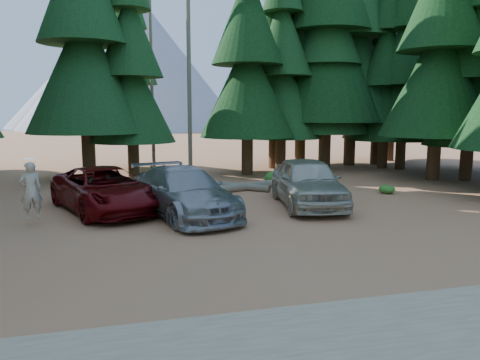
{
  "coord_description": "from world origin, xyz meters",
  "views": [
    {
      "loc": [
        -3.28,
        -12.55,
        3.64
      ],
      "look_at": [
        0.78,
        2.97,
        1.25
      ],
      "focal_mm": 35.0,
      "sensor_mm": 36.0,
      "label": 1
    }
  ],
  "objects": [
    {
      "name": "ground",
      "position": [
        0.0,
        0.0,
        0.0
      ],
      "size": [
        160.0,
        160.0,
        0.0
      ],
      "primitive_type": "plane",
      "color": "#B7724D",
      "rests_on": "ground"
    },
    {
      "name": "gravel_strip",
      "position": [
        0.0,
        -6.5,
        0.01
      ],
      "size": [
        26.0,
        3.5,
        0.01
      ],
      "primitive_type": "cube",
      "color": "gray",
      "rests_on": "ground"
    },
    {
      "name": "forest_belt_north",
      "position": [
        0.0,
        15.0,
        0.0
      ],
      "size": [
        36.0,
        7.0,
        22.0
      ],
      "primitive_type": null,
      "color": "black",
      "rests_on": "ground"
    },
    {
      "name": "snag_front",
      "position": [
        0.8,
        14.5,
        6.0
      ],
      "size": [
        0.24,
        0.24,
        12.0
      ],
      "primitive_type": "cylinder",
      "color": "#686253",
      "rests_on": "ground"
    },
    {
      "name": "snag_back",
      "position": [
        -1.2,
        16.0,
        5.0
      ],
      "size": [
        0.2,
        0.2,
        10.0
      ],
      "primitive_type": "cylinder",
      "color": "#686253",
      "rests_on": "ground"
    },
    {
      "name": "mountain_peak",
      "position": [
        -2.59,
        88.23,
        12.71
      ],
      "size": [
        48.0,
        50.0,
        28.0
      ],
      "color": "#97999F",
      "rests_on": "ground"
    },
    {
      "name": "red_pickup",
      "position": [
        -3.8,
        4.88,
        0.8
      ],
      "size": [
        4.5,
        6.33,
        1.6
      ],
      "primitive_type": "imported",
      "rotation": [
        0.0,
        0.0,
        0.36
      ],
      "color": "#5F080B",
      "rests_on": "ground"
    },
    {
      "name": "silver_minivan_center",
      "position": [
        -1.12,
        3.38,
        0.84
      ],
      "size": [
        3.75,
        6.19,
        1.68
      ],
      "primitive_type": "imported",
      "rotation": [
        0.0,
        0.0,
        0.26
      ],
      "color": "#989A9F",
      "rests_on": "ground"
    },
    {
      "name": "silver_minivan_right",
      "position": [
        3.7,
        3.9,
        0.93
      ],
      "size": [
        3.05,
        5.75,
        1.86
      ],
      "primitive_type": "imported",
      "rotation": [
        0.0,
        0.0,
        -0.16
      ],
      "color": "#BBB7A6",
      "rests_on": "ground"
    },
    {
      "name": "frisbee_player",
      "position": [
        -6.0,
        3.2,
        1.14
      ],
      "size": [
        0.78,
        0.63,
        1.94
      ],
      "rotation": [
        0.0,
        0.0,
        3.45
      ],
      "color": "beige",
      "rests_on": "ground"
    },
    {
      "name": "log_left",
      "position": [
        -1.77,
        10.5,
        0.13
      ],
      "size": [
        3.73,
        1.05,
        0.27
      ],
      "primitive_type": "cylinder",
      "rotation": [
        0.0,
        1.57,
        -0.21
      ],
      "color": "#686253",
      "rests_on": "ground"
    },
    {
      "name": "log_mid",
      "position": [
        1.85,
        8.39,
        0.16
      ],
      "size": [
        2.96,
        2.84,
        0.31
      ],
      "primitive_type": "cylinder",
      "rotation": [
        0.0,
        1.57,
        -0.76
      ],
      "color": "#686253",
      "rests_on": "ground"
    },
    {
      "name": "log_right",
      "position": [
        1.6,
        7.58,
        0.18
      ],
      "size": [
        5.34,
        2.38,
        0.36
      ],
      "primitive_type": "cylinder",
      "rotation": [
        0.0,
        1.57,
        0.38
      ],
      "color": "#686253",
      "rests_on": "ground"
    },
    {
      "name": "shrub_far_left",
      "position": [
        -3.99,
        7.08,
        0.31
      ],
      "size": [
        1.12,
        1.12,
        0.62
      ],
      "primitive_type": "ellipsoid",
      "color": "#246F21",
      "rests_on": "ground"
    },
    {
      "name": "shrub_left",
      "position": [
        -5.35,
        10.0,
        0.25
      ],
      "size": [
        0.89,
        0.89,
        0.49
      ],
      "primitive_type": "ellipsoid",
      "color": "#246F21",
      "rests_on": "ground"
    },
    {
      "name": "shrub_center_left",
      "position": [
        -0.9,
        6.81,
        0.22
      ],
      "size": [
        0.8,
        0.8,
        0.44
      ],
      "primitive_type": "ellipsoid",
      "color": "#246F21",
      "rests_on": "ground"
    },
    {
      "name": "shrub_center_right",
      "position": [
        -1.34,
        8.58,
        0.26
      ],
      "size": [
        0.95,
        0.95,
        0.52
      ],
      "primitive_type": "ellipsoid",
      "color": "#246F21",
      "rests_on": "ground"
    },
    {
      "name": "shrub_right",
      "position": [
        4.77,
        10.0,
        0.23
      ],
      "size": [
        0.83,
        0.83,
        0.46
      ],
      "primitive_type": "ellipsoid",
      "color": "#246F21",
      "rests_on": "ground"
    },
    {
      "name": "shrub_far_right",
      "position": [
        4.29,
        9.18,
        0.34
      ],
      "size": [
        1.24,
        1.24,
        0.68
      ],
      "primitive_type": "ellipsoid",
      "color": "#246F21",
      "rests_on": "ground"
    },
    {
      "name": "shrub_edge_east",
      "position": [
        8.16,
        5.5,
        0.19
      ],
      "size": [
        0.71,
        0.71,
        0.39
      ],
      "primitive_type": "ellipsoid",
      "color": "#246F21",
      "rests_on": "ground"
    }
  ]
}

